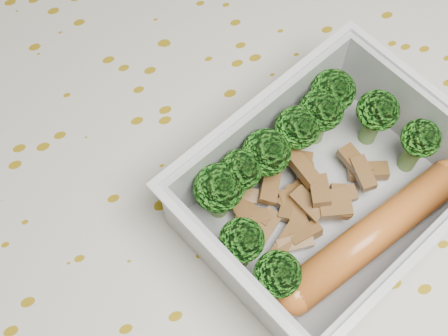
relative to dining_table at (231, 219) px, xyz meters
name	(u,v)px	position (x,y,z in m)	size (l,w,h in m)	color
dining_table	(231,219)	(0.00, 0.00, 0.00)	(1.40, 0.90, 0.75)	brown
tablecloth	(231,195)	(0.00, 0.00, 0.05)	(1.46, 0.96, 0.19)	beige
lunch_container	(326,197)	(0.05, -0.05, 0.11)	(0.22, 0.20, 0.06)	silver
broccoli_florets	(297,158)	(0.04, -0.02, 0.13)	(0.17, 0.14, 0.05)	#608C3F
meat_pile	(301,200)	(0.03, -0.04, 0.10)	(0.12, 0.07, 0.03)	brown
sausage	(373,234)	(0.07, -0.08, 0.11)	(0.16, 0.06, 0.03)	#BB6023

